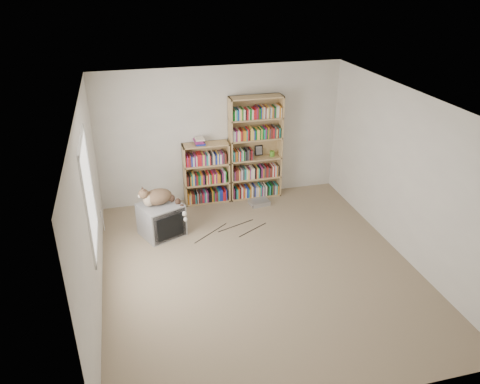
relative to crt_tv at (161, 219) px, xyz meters
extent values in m
cube|color=tan|center=(1.28, -1.34, -0.27)|extent=(4.50, 5.00, 0.01)
cube|color=beige|center=(1.28, 1.16, 0.98)|extent=(4.50, 0.02, 2.50)
cube|color=beige|center=(1.28, -3.84, 0.98)|extent=(4.50, 0.02, 2.50)
cube|color=beige|center=(-0.97, -1.34, 0.98)|extent=(0.02, 5.00, 2.50)
cube|color=beige|center=(3.53, -1.34, 0.98)|extent=(0.02, 5.00, 2.50)
cube|color=white|center=(1.28, -1.34, 2.23)|extent=(4.50, 5.00, 0.02)
cube|color=white|center=(-0.95, -1.14, 1.13)|extent=(0.02, 1.22, 1.52)
cube|color=gray|center=(0.00, -0.01, 0.00)|extent=(0.81, 0.78, 0.55)
cube|color=black|center=(0.11, -0.25, 0.00)|extent=(0.54, 0.26, 0.51)
cube|color=black|center=(0.12, -0.27, -0.01)|extent=(0.43, 0.20, 0.39)
cube|color=black|center=(-0.05, 0.11, -0.01)|extent=(0.47, 0.44, 0.33)
ellipsoid|color=#342215|center=(-0.02, 0.03, 0.40)|extent=(0.53, 0.42, 0.26)
ellipsoid|color=#342215|center=(0.10, 0.06, 0.39)|extent=(0.27, 0.28, 0.19)
ellipsoid|color=tan|center=(-0.17, -0.02, 0.39)|extent=(0.22, 0.22, 0.21)
ellipsoid|color=#342215|center=(-0.24, -0.03, 0.52)|extent=(0.20, 0.20, 0.16)
sphere|color=beige|center=(-0.30, -0.05, 0.49)|extent=(0.08, 0.08, 0.07)
cone|color=black|center=(-0.23, -0.07, 0.59)|extent=(0.08, 0.09, 0.08)
cone|color=black|center=(-0.25, 0.02, 0.59)|extent=(0.08, 0.09, 0.08)
cube|color=tan|center=(1.42, 1.00, 0.71)|extent=(0.03, 0.30, 1.96)
cube|color=tan|center=(2.38, 1.00, 0.71)|extent=(0.02, 0.30, 1.96)
cube|color=tan|center=(1.90, 1.13, 0.71)|extent=(0.98, 0.03, 1.96)
cube|color=tan|center=(1.90, 1.00, 1.67)|extent=(0.98, 0.30, 0.02)
cube|color=tan|center=(1.90, 1.00, -0.26)|extent=(0.98, 0.30, 0.03)
cube|color=tan|center=(1.90, 1.00, 0.13)|extent=(0.98, 0.30, 0.03)
cube|color=tan|center=(1.90, 1.00, 0.51)|extent=(0.98, 0.30, 0.02)
cube|color=tan|center=(1.90, 1.00, 0.90)|extent=(0.98, 0.30, 0.02)
cube|color=tan|center=(1.90, 1.00, 1.29)|extent=(0.98, 0.30, 0.02)
cube|color=red|center=(1.90, 1.00, -0.15)|extent=(0.90, 0.24, 0.19)
cube|color=#192CA6|center=(1.90, 1.00, 0.23)|extent=(0.90, 0.24, 0.19)
cube|color=#11631C|center=(1.90, 1.00, 0.62)|extent=(0.90, 0.24, 0.19)
cube|color=#F8E7CC|center=(1.90, 1.00, 1.01)|extent=(0.90, 0.24, 0.19)
cube|color=black|center=(1.90, 1.00, 1.39)|extent=(0.90, 0.24, 0.19)
cube|color=tan|center=(0.55, 1.00, 0.30)|extent=(0.02, 0.30, 1.16)
cube|color=tan|center=(1.37, 1.00, 0.30)|extent=(0.02, 0.30, 1.16)
cube|color=tan|center=(0.96, 1.13, 0.30)|extent=(0.84, 0.03, 1.16)
cube|color=tan|center=(0.96, 1.00, 0.87)|extent=(0.84, 0.30, 0.02)
cube|color=tan|center=(0.96, 1.00, -0.26)|extent=(0.84, 0.30, 0.03)
cube|color=tan|center=(0.96, 1.00, 0.12)|extent=(0.84, 0.30, 0.03)
cube|color=tan|center=(0.96, 1.00, 0.49)|extent=(0.84, 0.30, 0.02)
cube|color=red|center=(0.96, 1.00, -0.15)|extent=(0.76, 0.24, 0.19)
cube|color=#192CA6|center=(0.96, 1.00, 0.22)|extent=(0.76, 0.24, 0.19)
cube|color=#11631C|center=(0.96, 1.00, 0.60)|extent=(0.76, 0.24, 0.19)
cube|color=red|center=(0.84, 1.02, 0.94)|extent=(0.19, 0.25, 0.11)
cylinder|color=#559B2C|center=(2.22, 1.00, 0.58)|extent=(0.09, 0.09, 0.10)
cube|color=black|center=(1.99, 1.10, 0.62)|extent=(0.15, 0.05, 0.20)
cube|color=#B1B2B6|center=(1.88, 0.62, -0.23)|extent=(0.39, 0.30, 0.08)
cube|color=silver|center=(-0.95, 0.34, 0.05)|extent=(0.01, 0.08, 0.13)
camera|label=1|loc=(-0.41, -6.84, 3.79)|focal=35.00mm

